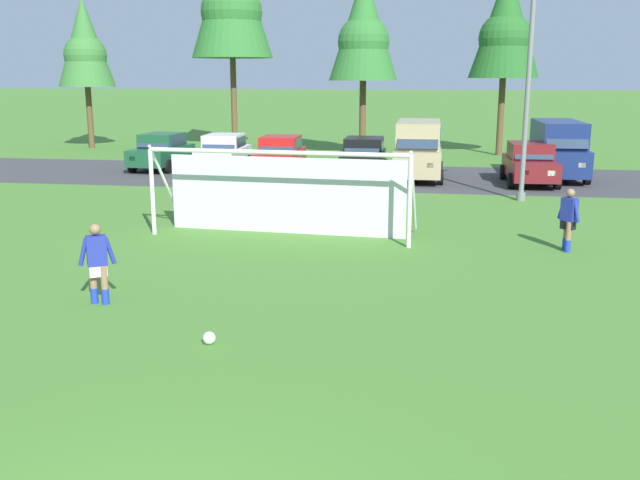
% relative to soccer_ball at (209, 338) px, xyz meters
% --- Properties ---
extents(ground_plane, '(400.00, 400.00, 0.00)m').
position_rel_soccer_ball_xyz_m(ground_plane, '(0.98, 9.06, -0.11)').
color(ground_plane, '#477A2D').
extents(parking_lot_strip, '(52.00, 8.40, 0.01)m').
position_rel_soccer_ball_xyz_m(parking_lot_strip, '(0.98, 20.69, -0.11)').
color(parking_lot_strip, '#3D3D3F').
rests_on(parking_lot_strip, ground).
extents(soccer_ball, '(0.22, 0.22, 0.22)m').
position_rel_soccer_ball_xyz_m(soccer_ball, '(0.00, 0.00, 0.00)').
color(soccer_ball, white).
rests_on(soccer_ball, ground).
extents(soccer_goal, '(7.54, 2.47, 2.57)m').
position_rel_soccer_ball_xyz_m(soccer_goal, '(-0.48, 8.55, 1.18)').
color(soccer_goal, white).
rests_on(soccer_goal, ground).
extents(player_midfield_center, '(0.52, 0.64, 1.64)m').
position_rel_soccer_ball_xyz_m(player_midfield_center, '(7.19, 7.78, 0.71)').
color(player_midfield_center, '#936B4C').
rests_on(player_midfield_center, ground).
extents(player_defender_far, '(0.71, 0.40, 1.64)m').
position_rel_soccer_ball_xyz_m(player_defender_far, '(-2.83, 1.78, 0.71)').
color(player_defender_far, '#936B4C').
rests_on(player_defender_far, ground).
extents(parked_car_slot_far_left, '(2.21, 4.29, 1.72)m').
position_rel_soccer_ball_xyz_m(parked_car_slot_far_left, '(-9.24, 21.75, 0.77)').
color(parked_car_slot_far_left, '#194C2D').
rests_on(parked_car_slot_far_left, ground).
extents(parked_car_slot_left, '(2.15, 4.26, 1.72)m').
position_rel_soccer_ball_xyz_m(parked_car_slot_left, '(-6.11, 21.67, 0.77)').
color(parked_car_slot_left, silver).
rests_on(parked_car_slot_left, ground).
extents(parked_car_slot_center_left, '(2.12, 4.24, 1.72)m').
position_rel_soccer_ball_xyz_m(parked_car_slot_center_left, '(-3.25, 21.10, 0.77)').
color(parked_car_slot_center_left, red).
rests_on(parked_car_slot_center_left, ground).
extents(parked_car_slot_center, '(2.09, 4.23, 1.72)m').
position_rel_soccer_ball_xyz_m(parked_car_slot_center, '(0.62, 20.94, 0.77)').
color(parked_car_slot_center, black).
rests_on(parked_car_slot_center, ground).
extents(parked_car_slot_center_right, '(2.20, 4.80, 2.52)m').
position_rel_soccer_ball_xyz_m(parked_car_slot_center_right, '(3.06, 20.30, 1.23)').
color(parked_car_slot_center_right, tan).
rests_on(parked_car_slot_center_right, ground).
extents(parked_car_slot_right, '(2.13, 4.25, 1.72)m').
position_rel_soccer_ball_xyz_m(parked_car_slot_right, '(7.72, 19.57, 0.77)').
color(parked_car_slot_right, maroon).
rests_on(parked_car_slot_right, ground).
extents(parked_car_slot_far_right, '(2.26, 4.83, 2.52)m').
position_rel_soccer_ball_xyz_m(parked_car_slot_far_right, '(9.09, 21.33, 1.23)').
color(parked_car_slot_far_right, navy).
rests_on(parked_car_slot_far_right, ground).
extents(tree_left_edge, '(3.39, 3.39, 9.04)m').
position_rel_soccer_ball_xyz_m(tree_left_edge, '(-17.35, 30.78, 6.10)').
color(tree_left_edge, brown).
rests_on(tree_left_edge, ground).
extents(tree_center_back, '(3.75, 3.75, 10.00)m').
position_rel_soccer_ball_xyz_m(tree_center_back, '(-0.23, 28.89, 6.76)').
color(tree_center_back, brown).
rests_on(tree_center_back, ground).
extents(tree_mid_right, '(3.87, 3.87, 10.31)m').
position_rel_soccer_ball_xyz_m(tree_mid_right, '(7.43, 30.68, 6.98)').
color(tree_mid_right, brown).
rests_on(tree_mid_right, ground).
extents(street_lamp, '(2.00, 0.32, 7.34)m').
position_rel_soccer_ball_xyz_m(street_lamp, '(7.10, 15.44, 3.70)').
color(street_lamp, slate).
rests_on(street_lamp, ground).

